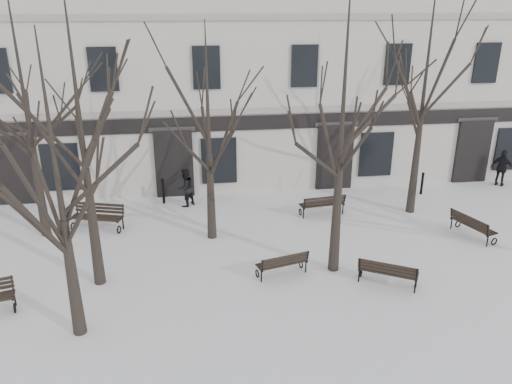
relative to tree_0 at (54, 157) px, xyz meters
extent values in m
plane|color=silver|center=(5.79, 1.42, -4.63)|extent=(100.00, 100.00, 0.00)
cube|color=beige|center=(5.79, 14.42, 0.87)|extent=(40.00, 10.00, 11.00)
cube|color=#9A938D|center=(5.79, 9.39, -1.03)|extent=(40.00, 0.12, 0.25)
cube|color=#9A938D|center=(5.79, 9.39, 2.67)|extent=(40.00, 0.12, 0.25)
cube|color=black|center=(5.79, 9.38, -1.53)|extent=(40.00, 0.10, 0.60)
cube|color=black|center=(-4.21, 9.36, -3.18)|extent=(1.60, 0.22, 2.90)
cube|color=#2D2B28|center=(-4.21, 9.32, -1.68)|extent=(1.90, 0.08, 0.18)
cube|color=black|center=(-2.31, 9.37, -3.13)|extent=(1.50, 0.14, 2.00)
cube|color=black|center=(2.29, 9.36, -3.18)|extent=(1.60, 0.22, 2.90)
cube|color=#2D2B28|center=(2.29, 9.32, -1.68)|extent=(1.90, 0.08, 0.18)
cube|color=black|center=(4.19, 9.37, -3.13)|extent=(1.50, 0.14, 2.00)
cube|color=black|center=(9.29, 9.36, -3.18)|extent=(1.60, 0.22, 2.90)
cube|color=#2D2B28|center=(9.29, 9.32, -1.68)|extent=(1.90, 0.08, 0.18)
cube|color=black|center=(11.19, 9.37, -3.13)|extent=(1.50, 0.14, 2.00)
cube|color=black|center=(15.79, 9.36, -3.18)|extent=(1.60, 0.22, 2.90)
cube|color=#2D2B28|center=(15.79, 9.32, -1.68)|extent=(1.90, 0.08, 0.18)
cube|color=black|center=(17.69, 9.37, -3.13)|extent=(1.50, 0.14, 2.00)
cube|color=black|center=(-0.21, 9.37, 0.77)|extent=(1.10, 0.14, 1.70)
cube|color=black|center=(3.79, 9.37, 0.77)|extent=(1.10, 0.14, 1.70)
cube|color=black|center=(7.79, 9.37, 0.77)|extent=(1.10, 0.14, 1.70)
cube|color=black|center=(11.79, 9.37, 0.77)|extent=(1.10, 0.14, 1.70)
cube|color=black|center=(15.79, 9.37, 0.77)|extent=(1.10, 0.14, 1.70)
cone|color=black|center=(0.00, 0.00, -3.07)|extent=(0.34, 0.34, 3.11)
cone|color=black|center=(0.14, 2.41, -2.85)|extent=(0.34, 0.34, 3.57)
cone|color=black|center=(7.25, 2.23, -2.82)|extent=(0.34, 0.34, 3.61)
cone|color=black|center=(-2.29, 6.08, -2.76)|extent=(0.34, 0.34, 3.74)
cone|color=black|center=(3.62, 5.06, -3.08)|extent=(0.34, 0.34, 3.09)
cone|color=black|center=(11.59, 6.29, -2.74)|extent=(0.34, 0.34, 3.78)
torus|color=black|center=(-1.90, 1.14, -4.49)|extent=(0.12, 0.29, 0.29)
cylinder|color=black|center=(-1.99, 1.49, -4.41)|extent=(0.05, 0.05, 0.44)
cube|color=black|center=(-1.95, 1.31, -4.19)|extent=(0.18, 0.54, 0.05)
cylinder|color=black|center=(-2.01, 1.56, -3.99)|extent=(0.07, 0.15, 0.49)
torus|color=black|center=(6.27, 2.47, -4.51)|extent=(0.11, 0.26, 0.26)
cylinder|color=black|center=(6.35, 2.16, -4.43)|extent=(0.04, 0.04, 0.40)
cube|color=black|center=(6.31, 2.31, -4.23)|extent=(0.17, 0.48, 0.04)
torus|color=black|center=(4.82, 2.08, -4.51)|extent=(0.11, 0.26, 0.26)
cylinder|color=black|center=(4.91, 1.77, -4.43)|extent=(0.04, 0.04, 0.40)
cube|color=black|center=(4.86, 1.93, -4.23)|extent=(0.17, 0.48, 0.04)
cube|color=black|center=(5.54, 2.31, -4.22)|extent=(1.55, 0.48, 0.03)
cube|color=black|center=(5.57, 2.19, -4.22)|extent=(1.55, 0.48, 0.03)
cube|color=black|center=(5.60, 2.07, -4.22)|extent=(1.55, 0.48, 0.03)
cube|color=black|center=(5.63, 1.95, -4.22)|extent=(1.55, 0.48, 0.03)
cube|color=black|center=(5.64, 1.92, -4.10)|extent=(1.54, 0.44, 0.08)
cube|color=black|center=(5.65, 1.90, -4.00)|extent=(1.54, 0.44, 0.08)
cube|color=black|center=(5.65, 1.88, -3.89)|extent=(1.54, 0.44, 0.08)
cylinder|color=black|center=(6.37, 2.09, -4.06)|extent=(0.07, 0.13, 0.44)
cylinder|color=black|center=(4.92, 1.71, -4.06)|extent=(0.07, 0.13, 0.44)
torus|color=black|center=(9.36, 0.88, -4.50)|extent=(0.18, 0.26, 0.27)
cylinder|color=black|center=(9.19, 0.58, -4.42)|extent=(0.05, 0.05, 0.43)
cube|color=black|center=(9.27, 0.73, -4.20)|extent=(0.30, 0.47, 0.05)
torus|color=black|center=(7.96, 1.69, -4.50)|extent=(0.18, 0.26, 0.27)
cylinder|color=black|center=(7.79, 1.39, -4.42)|extent=(0.05, 0.05, 0.43)
cube|color=black|center=(7.88, 1.54, -4.20)|extent=(0.30, 0.47, 0.05)
cube|color=black|center=(8.68, 1.31, -4.18)|extent=(1.52, 0.93, 0.03)
cube|color=black|center=(8.61, 1.20, -4.18)|extent=(1.52, 0.93, 0.03)
cube|color=black|center=(8.55, 1.08, -4.18)|extent=(1.52, 0.93, 0.03)
cube|color=black|center=(8.48, 0.97, -4.18)|extent=(1.52, 0.93, 0.03)
cube|color=black|center=(8.46, 0.94, -4.06)|extent=(1.49, 0.89, 0.09)
cube|color=black|center=(8.45, 0.92, -3.95)|extent=(1.49, 0.89, 0.09)
cube|color=black|center=(8.44, 0.90, -3.83)|extent=(1.49, 0.89, 0.09)
cylinder|color=black|center=(9.15, 0.52, -4.01)|extent=(0.10, 0.14, 0.47)
cylinder|color=black|center=(7.76, 1.32, -4.01)|extent=(0.10, 0.14, 0.47)
torus|color=black|center=(-1.41, 6.33, -4.48)|extent=(0.14, 0.31, 0.30)
cylinder|color=black|center=(-1.30, 6.69, -4.39)|extent=(0.05, 0.05, 0.47)
cube|color=black|center=(-1.35, 6.51, -4.16)|extent=(0.22, 0.57, 0.05)
torus|color=black|center=(0.30, 5.81, -4.48)|extent=(0.14, 0.31, 0.30)
cylinder|color=black|center=(0.41, 6.18, -4.39)|extent=(0.05, 0.05, 0.47)
cube|color=black|center=(0.35, 5.99, -4.16)|extent=(0.22, 0.57, 0.05)
cube|color=black|center=(-0.57, 6.03, -4.14)|extent=(1.84, 0.64, 0.04)
cube|color=black|center=(-0.52, 6.17, -4.14)|extent=(1.84, 0.64, 0.04)
cube|color=black|center=(-0.48, 6.31, -4.14)|extent=(1.84, 0.64, 0.04)
cube|color=black|center=(-0.44, 6.45, -4.14)|extent=(1.84, 0.64, 0.04)
cube|color=black|center=(-0.43, 6.49, -4.00)|extent=(1.82, 0.58, 0.09)
cube|color=black|center=(-0.42, 6.52, -3.87)|extent=(1.82, 0.58, 0.09)
cube|color=black|center=(-0.41, 6.54, -3.75)|extent=(1.82, 0.58, 0.09)
cylinder|color=black|center=(-1.28, 6.77, -3.95)|extent=(0.08, 0.16, 0.52)
cylinder|color=black|center=(0.43, 6.26, -3.95)|extent=(0.08, 0.16, 0.52)
torus|color=black|center=(8.80, 6.76, -4.49)|extent=(0.09, 0.29, 0.28)
cylinder|color=black|center=(8.84, 6.41, -4.41)|extent=(0.05, 0.05, 0.44)
cube|color=black|center=(8.82, 6.58, -4.19)|extent=(0.12, 0.54, 0.05)
torus|color=black|center=(7.16, 6.54, -4.49)|extent=(0.09, 0.29, 0.28)
cylinder|color=black|center=(7.20, 6.19, -4.41)|extent=(0.05, 0.05, 0.44)
cube|color=black|center=(7.18, 6.37, -4.19)|extent=(0.12, 0.54, 0.05)
cube|color=black|center=(7.97, 6.69, -4.17)|extent=(1.74, 0.32, 0.03)
cube|color=black|center=(7.99, 6.55, -4.17)|extent=(1.74, 0.32, 0.03)
cube|color=black|center=(8.01, 6.42, -4.17)|extent=(1.74, 0.32, 0.03)
cube|color=black|center=(8.03, 6.28, -4.17)|extent=(1.74, 0.32, 0.03)
cube|color=black|center=(8.03, 6.24, -4.05)|extent=(1.74, 0.26, 0.09)
cube|color=black|center=(8.03, 6.22, -3.93)|extent=(1.74, 0.26, 0.09)
cube|color=black|center=(8.04, 6.20, -3.81)|extent=(1.74, 0.26, 0.09)
cylinder|color=black|center=(8.85, 6.33, -4.00)|extent=(0.06, 0.14, 0.48)
cylinder|color=black|center=(7.22, 6.12, -4.00)|extent=(0.06, 0.14, 0.48)
torus|color=black|center=(13.21, 3.10, -4.50)|extent=(0.28, 0.13, 0.28)
cylinder|color=black|center=(12.88, 3.00, -4.42)|extent=(0.05, 0.05, 0.43)
cube|color=black|center=(13.05, 3.05, -4.20)|extent=(0.51, 0.20, 0.05)
torus|color=black|center=(12.73, 4.64, -4.50)|extent=(0.28, 0.13, 0.28)
cylinder|color=black|center=(12.40, 4.54, -4.42)|extent=(0.05, 0.05, 0.43)
cube|color=black|center=(12.56, 4.59, -4.20)|extent=(0.51, 0.20, 0.05)
cube|color=black|center=(13.00, 3.88, -4.18)|extent=(0.59, 1.66, 0.03)
cube|color=black|center=(12.88, 3.84, -4.18)|extent=(0.59, 1.66, 0.03)
cube|color=black|center=(12.75, 3.80, -4.18)|extent=(0.59, 1.66, 0.03)
cube|color=black|center=(12.62, 3.76, -4.18)|extent=(0.59, 1.66, 0.03)
cube|color=black|center=(12.59, 3.75, -4.06)|extent=(0.54, 1.64, 0.09)
cube|color=black|center=(12.57, 3.74, -3.95)|extent=(0.54, 1.64, 0.09)
cube|color=black|center=(12.55, 3.74, -3.83)|extent=(0.54, 1.64, 0.09)
cylinder|color=black|center=(12.81, 2.97, -4.01)|extent=(0.14, 0.08, 0.47)
cylinder|color=black|center=(12.33, 4.51, -4.01)|extent=(0.14, 0.08, 0.47)
cylinder|color=black|center=(1.81, 8.54, -4.14)|extent=(0.12, 0.12, 0.99)
sphere|color=black|center=(1.81, 8.54, -3.62)|extent=(0.14, 0.14, 0.14)
cylinder|color=black|center=(12.88, 8.07, -4.17)|extent=(0.11, 0.11, 0.92)
sphere|color=black|center=(12.88, 8.07, -3.69)|extent=(0.13, 0.13, 0.13)
imported|color=black|center=(2.73, 8.13, -4.63)|extent=(0.98, 0.97, 1.59)
imported|color=black|center=(16.91, 8.62, -4.63)|extent=(0.98, 0.97, 1.66)
camera|label=1|loc=(2.97, -11.06, 3.19)|focal=35.00mm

